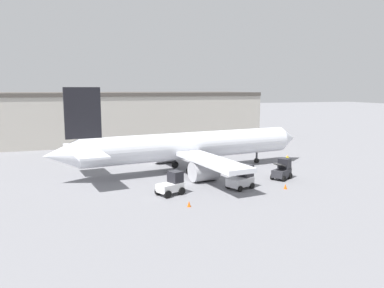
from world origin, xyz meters
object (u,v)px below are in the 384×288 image
belt_loader_truck (282,170)px  safety_cone_near (189,204)px  baggage_tug (242,178)px  ground_crew_worker (287,161)px  safety_cone_far (285,186)px  airplane (186,147)px  pushback_tug (172,184)px

belt_loader_truck → safety_cone_near: size_ratio=5.45×
safety_cone_near → baggage_tug: bearing=30.2°
ground_crew_worker → baggage_tug: 12.59m
safety_cone_far → safety_cone_near: bearing=-168.0°
airplane → safety_cone_far: (7.44, -11.97, -2.92)m
airplane → belt_loader_truck: bearing=-47.5°
pushback_tug → belt_loader_truck: bearing=-14.5°
airplane → ground_crew_worker: airplane is taller
belt_loader_truck → safety_cone_near: belt_loader_truck is taller
airplane → safety_cone_near: (-4.29, -14.48, -2.92)m
airplane → baggage_tug: airplane is taller
baggage_tug → pushback_tug: (-7.84, 0.03, -0.06)m
baggage_tug → ground_crew_worker: bearing=11.7°
belt_loader_truck → airplane: bearing=108.0°
safety_cone_near → pushback_tug: bearing=95.6°
belt_loader_truck → pushback_tug: size_ratio=0.97×
ground_crew_worker → safety_cone_far: ground_crew_worker is taller
baggage_tug → pushback_tug: baggage_tug is taller
baggage_tug → safety_cone_far: baggage_tug is taller
pushback_tug → ground_crew_worker: bearing=-1.7°
pushback_tug → safety_cone_far: (12.15, -1.83, -0.79)m
ground_crew_worker → belt_loader_truck: (-3.87, -4.97, 0.11)m
safety_cone_near → safety_cone_far: (11.73, 2.50, 0.00)m
airplane → belt_loader_truck: airplane is taller
safety_cone_near → safety_cone_far: bearing=12.0°
airplane → safety_cone_near: bearing=-114.4°
pushback_tug → safety_cone_near: bearing=-107.7°
ground_crew_worker → safety_cone_near: 21.16m
ground_crew_worker → baggage_tug: bearing=0.9°
belt_loader_truck → pushback_tug: bearing=156.4°
ground_crew_worker → pushback_tug: pushback_tug is taller
baggage_tug → pushback_tug: size_ratio=1.06×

